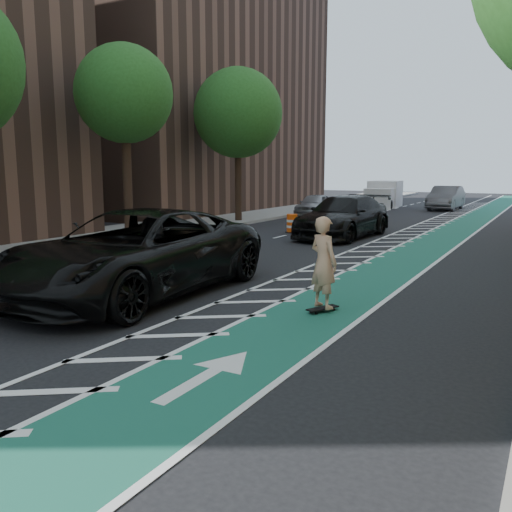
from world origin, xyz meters
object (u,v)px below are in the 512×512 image
Objects in this scene: barrel_a at (167,259)px; suv_far at (343,217)px; skateboarder at (324,262)px; suv_near at (136,253)px.

suv_far is at bearing 82.23° from barrel_a.
suv_far reaches higher than barrel_a.
suv_far is 10.38m from barrel_a.
suv_far is at bearing -46.91° from skateboarder.
skateboarder is at bearing -17.25° from barrel_a.
skateboarder is at bearing 7.14° from suv_near.
suv_far is (0.48, 12.59, -0.11)m from suv_near.
skateboarder is 2.08× the size of barrel_a.
barrel_a is (-1.40, -10.27, -0.46)m from suv_far.
suv_far is at bearing 86.39° from suv_near.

